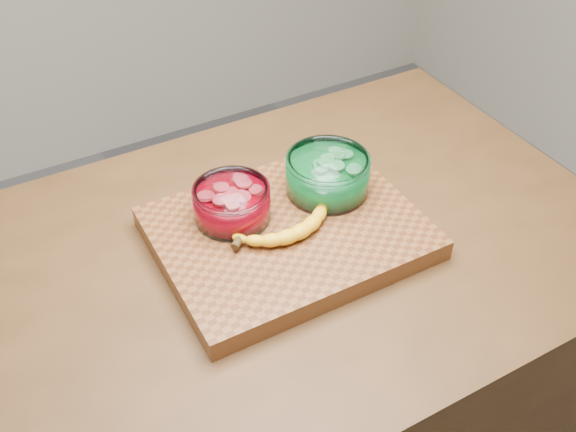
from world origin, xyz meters
TOP-DOWN VIEW (x-y plane):
  - counter at (0.00, 0.00)m, footprint 1.20×0.80m
  - cutting_board at (0.00, 0.00)m, footprint 0.45×0.35m
  - bowl_red at (-0.08, 0.07)m, footprint 0.13×0.13m
  - bowl_green at (0.11, 0.05)m, footprint 0.15×0.15m
  - banana at (-0.01, -0.01)m, footprint 0.23×0.12m

SIDE VIEW (x-z plane):
  - counter at x=0.00m, z-range 0.00..0.90m
  - cutting_board at x=0.00m, z-range 0.90..0.94m
  - banana at x=-0.01m, z-range 0.94..0.97m
  - bowl_red at x=-0.08m, z-range 0.94..1.00m
  - bowl_green at x=0.11m, z-range 0.94..1.01m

